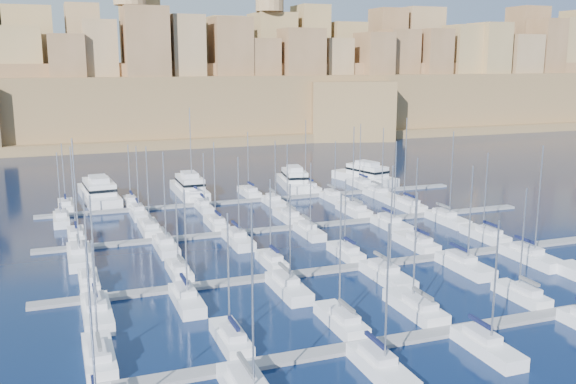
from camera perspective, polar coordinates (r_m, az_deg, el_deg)
name	(u,v)px	position (r m, az deg, el deg)	size (l,w,h in m)	color
ground	(327,243)	(97.30, 3.52, -4.59)	(600.00, 600.00, 0.00)	#021133
pontoon_near	(461,329)	(69.33, 15.14, -11.70)	(84.00, 2.00, 0.40)	slate
pontoon_mid_near	(363,266)	(86.90, 6.73, -6.53)	(84.00, 2.00, 0.40)	slate
pontoon_mid_far	(303,226)	(106.13, 1.35, -3.07)	(84.00, 2.00, 0.40)	slate
pontoon_far	(262,200)	(126.27, -2.33, -0.68)	(84.00, 2.00, 0.40)	slate
sailboat_0	(99,357)	(62.66, -16.44, -13.87)	(2.66, 8.87, 11.91)	white
sailboat_1	(231,338)	(64.07, -5.08, -12.81)	(2.46, 8.20, 13.41)	white
sailboat_2	(341,320)	(68.03, 4.76, -11.28)	(2.61, 8.71, 14.34)	white
sailboat_3	(415,307)	(72.43, 11.27, -10.01)	(2.86, 9.55, 13.73)	white
sailboat_4	(522,294)	(79.45, 20.05, -8.55)	(2.37, 7.89, 13.43)	white
sailboat_8	(381,367)	(58.99, 8.29, -15.15)	(2.71, 9.02, 14.23)	white
sailboat_9	(487,346)	(64.92, 17.25, -12.98)	(2.56, 8.54, 13.43)	white
sailboat_12	(89,282)	(82.51, -17.28, -7.61)	(2.28, 7.58, 12.05)	white
sailboat_13	(179,271)	(83.80, -9.65, -6.94)	(2.38, 7.92, 10.82)	white
sailboat_14	(272,261)	(86.69, -1.46, -6.13)	(2.32, 7.74, 12.11)	white
sailboat_15	(346,252)	(90.83, 5.18, -5.34)	(2.42, 8.05, 11.31)	white
sailboat_16	(416,243)	(96.80, 11.33, -4.43)	(2.80, 9.34, 13.61)	white
sailboat_17	(485,235)	(103.55, 17.13, -3.67)	(2.79, 9.30, 13.74)	white
sailboat_18	(97,312)	(72.65, -16.63, -10.22)	(2.96, 9.87, 13.94)	white
sailboat_19	(187,299)	(74.17, -9.00, -9.40)	(2.67, 8.89, 13.79)	white
sailboat_20	(288,287)	(76.97, 0.03, -8.45)	(2.83, 9.45, 13.67)	white
sailboat_21	(387,275)	(81.93, 8.78, -7.31)	(3.01, 10.02, 15.09)	white
sailboat_22	(464,265)	(87.99, 15.41, -6.27)	(2.95, 9.83, 14.37)	white
sailboat_23	(531,257)	(94.33, 20.78, -5.39)	(3.05, 10.16, 16.48)	white
sailboat_24	(76,235)	(103.93, -18.31, -3.68)	(2.52, 8.39, 14.70)	white
sailboat_25	(150,228)	(105.31, -12.17, -3.15)	(2.84, 9.48, 14.16)	white
sailboat_26	(216,223)	(106.73, -6.40, -2.76)	(2.51, 8.36, 14.41)	white
sailboat_27	(288,216)	(110.67, 0.03, -2.16)	(2.70, 9.01, 13.52)	white
sailboat_28	(354,210)	(115.79, 5.87, -1.59)	(2.88, 9.59, 15.98)	white
sailboat_29	(406,205)	(121.27, 10.41, -1.10)	(3.16, 10.52, 17.14)	white
sailboat_30	(80,256)	(93.11, -18.04, -5.41)	(3.16, 10.53, 17.39)	white
sailboat_31	(166,246)	(94.91, -10.81, -4.73)	(2.70, 8.99, 14.91)	white
sailboat_32	(238,239)	(96.94, -4.46, -4.21)	(2.83, 9.42, 13.65)	white
sailboat_33	(309,231)	(101.15, 1.88, -3.51)	(2.47, 8.25, 12.05)	white
sailboat_34	(392,224)	(106.57, 9.21, -2.85)	(2.94, 9.79, 14.82)	white
sailboat_35	(447,219)	(112.09, 13.96, -2.32)	(2.93, 9.76, 15.99)	white
sailboat_36	(66,206)	(125.49, -19.15, -1.16)	(2.63, 8.75, 12.59)	white
sailboat_37	(131,202)	(125.54, -13.79, -0.85)	(2.23, 7.43, 11.91)	white
sailboat_38	(193,195)	(129.01, -8.46, -0.26)	(3.26, 10.87, 18.36)	white
sailboat_39	(249,192)	(130.83, -3.47, -0.01)	(2.66, 8.86, 13.32)	white
sailboat_40	(307,187)	(135.50, 1.66, 0.42)	(2.99, 9.98, 15.23)	white
sailboat_41	(361,184)	(140.28, 6.48, 0.74)	(2.77, 9.25, 14.02)	white
sailboat_42	(61,219)	(115.29, -19.50, -2.29)	(2.58, 8.59, 12.52)	white
sailboat_43	(139,213)	(116.16, -13.14, -1.81)	(2.51, 8.37, 12.96)	white
sailboat_44	(204,207)	(118.64, -7.48, -1.33)	(2.18, 7.25, 11.07)	white
sailboat_45	(274,202)	(121.64, -1.22, -0.90)	(2.55, 8.51, 12.79)	white
sailboat_46	(334,197)	(126.06, 4.07, -0.48)	(2.57, 8.57, 12.19)	white
sailboat_47	(380,194)	(129.78, 8.19, -0.20)	(3.00, 10.00, 14.45)	white
motor_yacht_a	(99,192)	(131.15, -16.45, -0.01)	(7.25, 20.17, 5.25)	white
motor_yacht_b	(190,187)	(131.98, -8.75, 0.41)	(5.06, 16.82, 5.25)	white
motor_yacht_c	(294,180)	(137.84, 0.55, 1.03)	(7.38, 16.66, 5.25)	white
motor_yacht_d	(365,175)	(145.29, 6.90, 1.50)	(9.38, 17.91, 5.25)	white
fortified_city	(158,94)	(243.89, -11.48, 8.54)	(460.00, 108.95, 59.52)	brown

